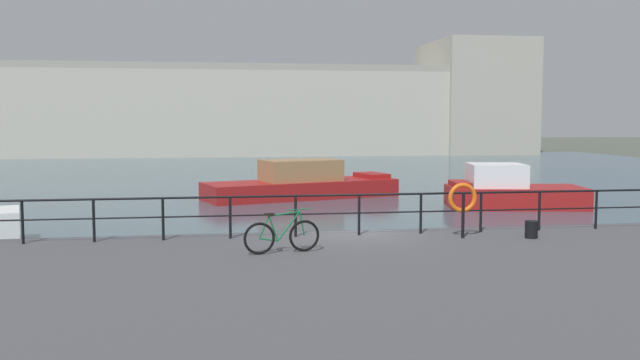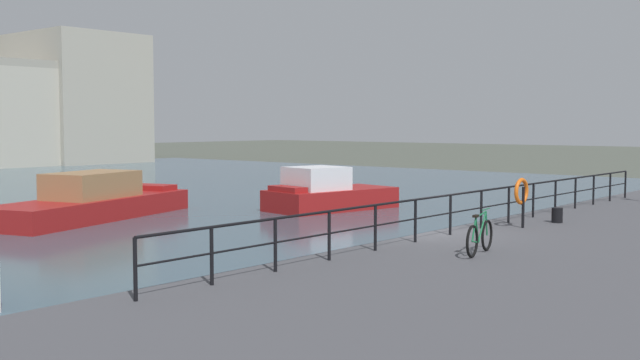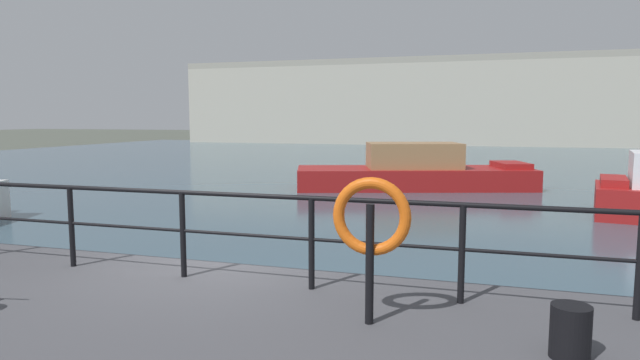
{
  "view_description": "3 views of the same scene",
  "coord_description": "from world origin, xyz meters",
  "px_view_note": "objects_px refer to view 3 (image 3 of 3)",
  "views": [
    {
      "loc": [
        -3.67,
        -18.0,
        4.07
      ],
      "look_at": [
        -0.34,
        3.78,
        2.09
      ],
      "focal_mm": 38.6,
      "sensor_mm": 36.0,
      "label": 1
    },
    {
      "loc": [
        -17.41,
        -11.09,
        3.95
      ],
      "look_at": [
        0.29,
        3.98,
        2.25
      ],
      "focal_mm": 43.16,
      "sensor_mm": 36.0,
      "label": 2
    },
    {
      "loc": [
        3.47,
        -6.46,
        3.0
      ],
      "look_at": [
        0.01,
        5.0,
        1.63
      ],
      "focal_mm": 30.3,
      "sensor_mm": 36.0,
      "label": 3
    }
  ],
  "objects_px": {
    "moored_harbor_tender": "(415,172)",
    "life_ring_stand": "(371,222)",
    "mooring_bollard": "(570,332)",
    "harbor_building": "(502,102)"
  },
  "relations": [
    {
      "from": "harbor_building",
      "to": "moored_harbor_tender",
      "type": "relative_size",
      "value": 6.17
    },
    {
      "from": "life_ring_stand",
      "to": "mooring_bollard",
      "type": "bearing_deg",
      "value": -10.31
    },
    {
      "from": "harbor_building",
      "to": "mooring_bollard",
      "type": "distance_m",
      "value": 62.29
    },
    {
      "from": "mooring_bollard",
      "to": "harbor_building",
      "type": "bearing_deg",
      "value": 88.86
    },
    {
      "from": "harbor_building",
      "to": "moored_harbor_tender",
      "type": "xyz_separation_m",
      "value": [
        -4.71,
        -43.56,
        -4.24
      ]
    },
    {
      "from": "moored_harbor_tender",
      "to": "life_ring_stand",
      "type": "height_order",
      "value": "life_ring_stand"
    },
    {
      "from": "moored_harbor_tender",
      "to": "life_ring_stand",
      "type": "relative_size",
      "value": 7.41
    },
    {
      "from": "harbor_building",
      "to": "life_ring_stand",
      "type": "height_order",
      "value": "harbor_building"
    },
    {
      "from": "life_ring_stand",
      "to": "harbor_building",
      "type": "bearing_deg",
      "value": 87.27
    },
    {
      "from": "harbor_building",
      "to": "life_ring_stand",
      "type": "relative_size",
      "value": 45.77
    }
  ]
}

